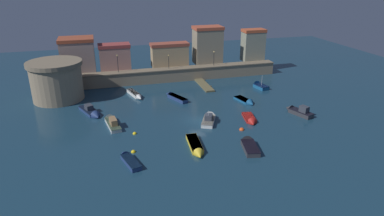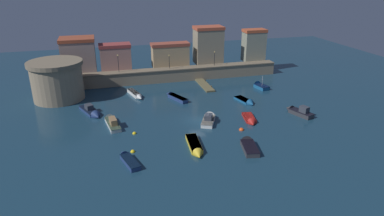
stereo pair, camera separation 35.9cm
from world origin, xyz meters
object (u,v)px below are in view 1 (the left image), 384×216
object	(u,v)px
moored_boat_11	(129,159)
moored_boat_2	(175,97)
fortress_tower	(57,80)
moored_boat_1	(249,145)
mooring_buoy_1	(135,134)
moored_boat_10	(251,120)
moored_boat_3	(112,122)
moored_boat_5	(259,86)
moored_boat_0	(135,95)
quay_lamp_2	(214,56)
moored_boat_7	(298,111)
moored_boat_8	(196,147)
mooring_buoy_2	(133,152)
moored_boat_9	(92,112)
mooring_buoy_0	(242,130)
quay_lamp_1	(169,59)
moored_boat_4	(247,101)
quay_lamp_0	(118,61)
moored_boat_6	(209,118)

from	to	relation	value
moored_boat_11	moored_boat_2	bearing A→B (deg)	-43.17
fortress_tower	moored_boat_1	bearing A→B (deg)	-45.44
mooring_buoy_1	moored_boat_2	bearing A→B (deg)	55.01
moored_boat_2	moored_boat_10	xyz separation A→B (m)	(9.91, -14.13, -0.16)
moored_boat_3	moored_boat_5	size ratio (longest dim) A/B	1.58
moored_boat_0	mooring_buoy_1	xyz separation A→B (m)	(-2.18, -17.21, -0.38)
moored_boat_11	mooring_buoy_1	distance (m)	8.42
moored_boat_1	quay_lamp_2	bearing A→B (deg)	0.46
moored_boat_3	moored_boat_7	size ratio (longest dim) A/B	1.25
moored_boat_5	moored_boat_8	world-z (taller)	moored_boat_5
moored_boat_7	moored_boat_3	bearing A→B (deg)	62.38
mooring_buoy_2	moored_boat_7	bearing A→B (deg)	11.42
moored_boat_9	mooring_buoy_0	distance (m)	26.60
quay_lamp_1	moored_boat_11	bearing A→B (deg)	-110.58
mooring_buoy_0	moored_boat_0	bearing A→B (deg)	125.42
moored_boat_4	moored_boat_9	size ratio (longest dim) A/B	0.77
quay_lamp_1	mooring_buoy_0	world-z (taller)	quay_lamp_1
moored_boat_9	moored_boat_3	bearing A→B (deg)	8.46
moored_boat_3	moored_boat_4	xyz separation A→B (m)	(25.69, 3.29, -0.23)
moored_boat_4	moored_boat_8	xyz separation A→B (m)	(-14.62, -15.28, 0.09)
quay_lamp_2	mooring_buoy_0	bearing A→B (deg)	-100.02
quay_lamp_1	quay_lamp_2	distance (m)	10.82
quay_lamp_1	moored_boat_2	distance (m)	12.95
moored_boat_3	moored_boat_7	world-z (taller)	moored_boat_7
quay_lamp_2	moored_boat_2	world-z (taller)	quay_lamp_2
moored_boat_9	moored_boat_7	bearing A→B (deg)	52.23
moored_boat_10	quay_lamp_2	bearing A→B (deg)	-174.47
quay_lamp_2	moored_boat_8	size ratio (longest dim) A/B	0.48
quay_lamp_0	moored_boat_5	distance (m)	31.31
mooring_buoy_0	quay_lamp_0	bearing A→B (deg)	120.60
moored_boat_1	moored_boat_2	bearing A→B (deg)	25.51
quay_lamp_0	moored_boat_4	bearing A→B (deg)	-37.89
moored_boat_4	moored_boat_11	size ratio (longest dim) A/B	0.98
quay_lamp_1	moored_boat_3	world-z (taller)	quay_lamp_1
moored_boat_9	mooring_buoy_1	xyz separation A→B (m)	(6.44, -9.94, -0.41)
quay_lamp_1	mooring_buoy_1	xyz separation A→B (m)	(-10.96, -25.64, -5.10)
fortress_tower	moored_boat_10	size ratio (longest dim) A/B	1.98
moored_boat_6	quay_lamp_2	bearing A→B (deg)	5.10
moored_boat_2	moored_boat_4	bearing A→B (deg)	-137.86
quay_lamp_2	moored_boat_1	bearing A→B (deg)	-100.58
moored_boat_1	moored_boat_2	distance (m)	23.18
moored_boat_0	quay_lamp_0	bearing A→B (deg)	-178.16
mooring_buoy_0	moored_boat_3	bearing A→B (deg)	158.68
moored_boat_0	mooring_buoy_2	size ratio (longest dim) A/B	9.86
moored_boat_0	mooring_buoy_0	distance (m)	25.04
moored_boat_10	mooring_buoy_2	world-z (taller)	moored_boat_10
moored_boat_5	moored_boat_1	bearing A→B (deg)	139.05
moored_boat_3	moored_boat_6	distance (m)	16.28
quay_lamp_0	moored_boat_8	bearing A→B (deg)	-76.04
moored_boat_5	moored_boat_11	xyz separation A→B (m)	(-30.62, -23.88, -0.05)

